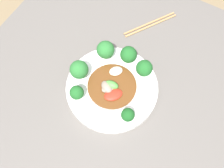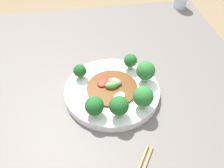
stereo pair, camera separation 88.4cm
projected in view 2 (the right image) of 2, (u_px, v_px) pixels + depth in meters
table at (116, 147)px, 1.11m from camera, size 1.07×0.92×0.73m
plate at (112, 91)px, 0.82m from camera, size 0.29×0.29×0.02m
broccoli_southeast at (94, 106)px, 0.71m from camera, size 0.05×0.05×0.06m
broccoli_northwest at (130, 61)px, 0.85m from camera, size 0.04×0.04×0.06m
broccoli_northeast at (143, 97)px, 0.73m from camera, size 0.06×0.06×0.07m
broccoli_north at (146, 71)px, 0.80m from camera, size 0.06×0.06×0.07m
broccoli_east at (119, 106)px, 0.70m from camera, size 0.05×0.05×0.07m
broccoli_southwest at (80, 71)px, 0.82m from camera, size 0.04×0.04×0.05m
stirfry_center at (112, 87)px, 0.80m from camera, size 0.16×0.16×0.03m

